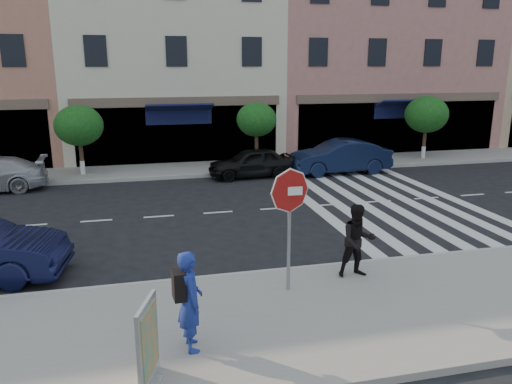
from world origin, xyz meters
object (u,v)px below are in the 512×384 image
object	(u,v)px
poster_board	(148,345)
car_far_mid	(251,163)
photographer	(190,301)
stop_sign	(290,204)
car_far_right	(339,157)
walker	(358,241)

from	to	relation	value
poster_board	car_far_mid	world-z (taller)	poster_board
poster_board	photographer	bearing A→B (deg)	67.92
poster_board	car_far_mid	bearing A→B (deg)	89.51
stop_sign	poster_board	size ratio (longest dim) A/B	1.98
stop_sign	photographer	xyz separation A→B (m)	(-2.32, -1.80, -1.07)
car_far_right	car_far_mid	bearing A→B (deg)	-93.48
photographer	walker	xyz separation A→B (m)	(4.08, 2.14, -0.03)
photographer	poster_board	world-z (taller)	photographer
photographer	car_far_right	world-z (taller)	photographer
poster_board	car_far_right	world-z (taller)	car_far_right
car_far_mid	car_far_right	size ratio (longest dim) A/B	0.82
stop_sign	car_far_right	xyz separation A→B (m)	(6.02, 11.56, -1.35)
poster_board	walker	bearing A→B (deg)	50.39
car_far_right	walker	bearing A→B (deg)	-22.07
stop_sign	car_far_right	distance (m)	13.10
walker	car_far_right	size ratio (longest dim) A/B	0.37
walker	poster_board	distance (m)	5.68
walker	car_far_mid	size ratio (longest dim) A/B	0.45
poster_board	car_far_mid	xyz separation A→B (m)	(4.93, 14.38, -0.17)
stop_sign	car_far_mid	distance (m)	11.96
photographer	car_far_mid	size ratio (longest dim) A/B	0.47
walker	poster_board	xyz separation A→B (m)	(-4.82, -3.01, -0.19)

